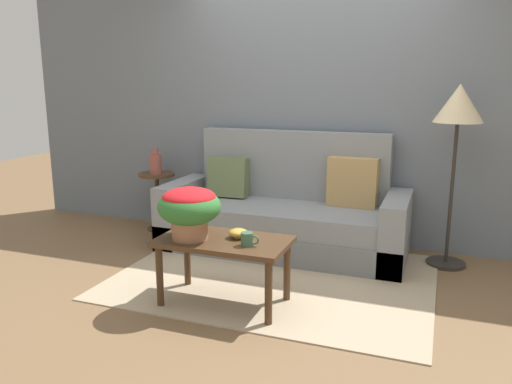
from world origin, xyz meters
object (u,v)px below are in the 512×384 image
Objects in this scene: couch at (284,215)px; side_table at (157,191)px; coffee_table at (224,248)px; floor_lamp at (458,115)px; potted_plant at (189,207)px; table_vase at (155,163)px; snack_bowl at (238,233)px; coffee_mug at (247,239)px.

side_table is (-1.44, 0.13, 0.09)m from couch.
floor_lamp reaches higher than coffee_table.
coffee_table is 0.60× the size of floor_lamp.
couch is at bearing 79.51° from potted_plant.
floor_lamp reaches higher than potted_plant.
floor_lamp reaches higher than side_table.
floor_lamp is at bearing 40.60° from potted_plant.
table_vase is at bearing 134.78° from coffee_table.
table_vase is at bearing 175.37° from couch.
floor_lamp reaches higher than snack_bowl.
couch is 1.44m from side_table.
couch reaches higher than coffee_mug.
side_table is 2.20m from coffee_mug.
floor_lamp is 2.05m from snack_bowl.
floor_lamp is (1.43, 0.08, 0.95)m from couch.
coffee_mug is at bearing -82.81° from couch.
coffee_table is 0.25m from coffee_mug.
potted_plant is 3.43× the size of coffee_mug.
coffee_mug is at bearing -43.03° from side_table.
couch is 8.45× the size of table_vase.
potted_plant is at bearing -160.93° from coffee_table.
side_table is 4.80× the size of coffee_mug.
coffee_table is at bearing -147.63° from snack_bowl.
floor_lamp reaches higher than coffee_mug.
snack_bowl is at bearing -42.39° from table_vase.
potted_plant is 1.64× the size of table_vase.
floor_lamp is at bearing 48.91° from coffee_mug.
side_table reaches higher than coffee_table.
side_table is 4.48× the size of snack_bowl.
couch is at bearing -5.29° from side_table.
coffee_mug is (0.17, -1.37, 0.20)m from couch.
coffee_table is 1.49× the size of side_table.
couch is 1.44m from potted_plant.
couch is 2.46× the size of coffee_table.
potted_plant reaches higher than side_table.
snack_bowl is (0.30, 0.13, -0.19)m from potted_plant.
coffee_table is 7.17× the size of coffee_mug.
couch is 3.67× the size of side_table.
potted_plant reaches higher than coffee_mug.
table_vase reaches higher than snack_bowl.
coffee_table is 2.09× the size of potted_plant.
side_table is 1.93m from potted_plant.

